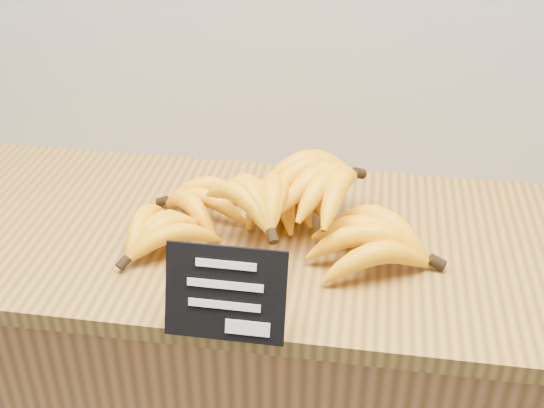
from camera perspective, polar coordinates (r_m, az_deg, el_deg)
The scene contains 3 objects.
counter_top at distance 1.21m, azimuth 0.36°, elevation -2.99°, with size 1.34×0.54×0.03m, color olive.
chalkboard_sign at distance 0.96m, azimuth -3.93°, elevation -7.51°, with size 0.17×0.01×0.14m, color black.
banana_pile at distance 1.16m, azimuth 0.91°, elevation -0.65°, with size 0.57×0.37×0.12m.
Camera 1 is at (-0.02, 1.77, 1.61)m, focal length 45.00 mm.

